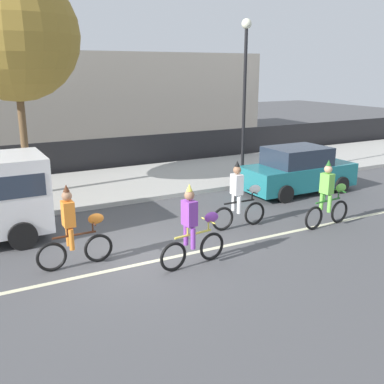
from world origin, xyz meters
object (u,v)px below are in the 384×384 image
(parade_cyclist_purple, at_px, (194,230))
(parked_car_teal, at_px, (298,171))
(parade_cyclist_zebra, at_px, (240,199))
(parade_cyclist_lime, at_px, (329,197))
(street_lamp_post, at_px, (245,77))
(parade_cyclist_orange, at_px, (75,231))

(parade_cyclist_purple, bearing_deg, parked_car_teal, 30.85)
(parade_cyclist_zebra, relative_size, parade_cyclist_lime, 1.00)
(parade_cyclist_lime, height_order, parked_car_teal, parade_cyclist_lime)
(street_lamp_post, bearing_deg, parade_cyclist_purple, -132.47)
(parade_cyclist_orange, xyz_separation_m, street_lamp_post, (7.56, 4.51, 3.15))
(parade_cyclist_purple, distance_m, parked_car_teal, 7.28)
(parade_cyclist_purple, relative_size, parade_cyclist_lime, 1.00)
(parade_cyclist_orange, height_order, street_lamp_post, street_lamp_post)
(parade_cyclist_purple, height_order, street_lamp_post, street_lamp_post)
(parked_car_teal, bearing_deg, street_lamp_post, 117.39)
(parade_cyclist_orange, xyz_separation_m, parked_car_teal, (8.59, 2.54, -0.06))
(parade_cyclist_orange, distance_m, parade_cyclist_zebra, 4.67)
(parade_cyclist_zebra, bearing_deg, parade_cyclist_lime, -25.67)
(parade_cyclist_lime, relative_size, street_lamp_post, 0.33)
(parade_cyclist_orange, height_order, parade_cyclist_purple, same)
(parade_cyclist_purple, distance_m, street_lamp_post, 8.35)
(parade_cyclist_zebra, xyz_separation_m, parade_cyclist_lime, (2.24, -1.08, 0.00))
(parked_car_teal, relative_size, street_lamp_post, 0.70)
(street_lamp_post, bearing_deg, parade_cyclist_zebra, -125.27)
(parade_cyclist_purple, xyz_separation_m, parked_car_teal, (6.25, 3.73, -0.06))
(street_lamp_post, bearing_deg, parked_car_teal, -62.61)
(parade_cyclist_orange, relative_size, parked_car_teal, 0.47)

